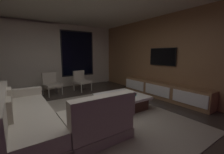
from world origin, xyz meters
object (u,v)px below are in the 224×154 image
at_px(coffee_table, 122,101).
at_px(accent_chair_near_window, 81,80).
at_px(book_stack_on_coffee_table, 131,95).
at_px(sectional_couch, 43,119).
at_px(accent_chair_by_curtain, 51,82).
at_px(mounted_tv, 162,57).
at_px(media_console, 162,91).

height_order(coffee_table, accent_chair_near_window, accent_chair_near_window).
distance_m(book_stack_on_coffee_table, accent_chair_near_window, 2.64).
xyz_separation_m(sectional_couch, book_stack_on_coffee_table, (2.13, 0.03, 0.10)).
bearing_deg(sectional_couch, accent_chair_by_curtain, 74.78).
distance_m(coffee_table, accent_chair_by_curtain, 2.80).
relative_size(book_stack_on_coffee_table, accent_chair_near_window, 0.35).
distance_m(accent_chair_by_curtain, mounted_tv, 3.98).
bearing_deg(accent_chair_near_window, media_console, -54.56).
distance_m(accent_chair_near_window, mounted_tv, 3.15).
xyz_separation_m(accent_chair_by_curtain, media_console, (2.90, -2.54, -0.18)).
height_order(sectional_couch, mounted_tv, mounted_tv).
relative_size(coffee_table, book_stack_on_coffee_table, 4.24).
distance_m(sectional_couch, accent_chair_by_curtain, 2.81).
relative_size(sectional_couch, coffee_table, 2.16).
relative_size(accent_chair_near_window, accent_chair_by_curtain, 1.00).
bearing_deg(mounted_tv, accent_chair_by_curtain, 142.66).
height_order(accent_chair_by_curtain, media_console, accent_chair_by_curtain).
bearing_deg(media_console, accent_chair_by_curtain, 138.69).
bearing_deg(book_stack_on_coffee_table, media_console, 4.90).
bearing_deg(accent_chair_by_curtain, book_stack_on_coffee_table, -62.41).
xyz_separation_m(coffee_table, accent_chair_by_curtain, (-1.23, 2.50, 0.25)).
height_order(media_console, mounted_tv, mounted_tv).
bearing_deg(coffee_table, book_stack_on_coffee_table, -46.95).
relative_size(coffee_table, media_console, 0.37).
height_order(coffee_table, media_console, media_console).
distance_m(sectional_couch, media_console, 3.64).
bearing_deg(mounted_tv, book_stack_on_coffee_table, -169.00).
height_order(coffee_table, accent_chair_by_curtain, accent_chair_by_curtain).
distance_m(accent_chair_near_window, media_console, 3.07).
xyz_separation_m(accent_chair_by_curtain, mounted_tv, (3.08, -2.35, 0.92)).
bearing_deg(accent_chair_by_curtain, mounted_tv, -37.34).
bearing_deg(accent_chair_near_window, book_stack_on_coffee_table, -83.98).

